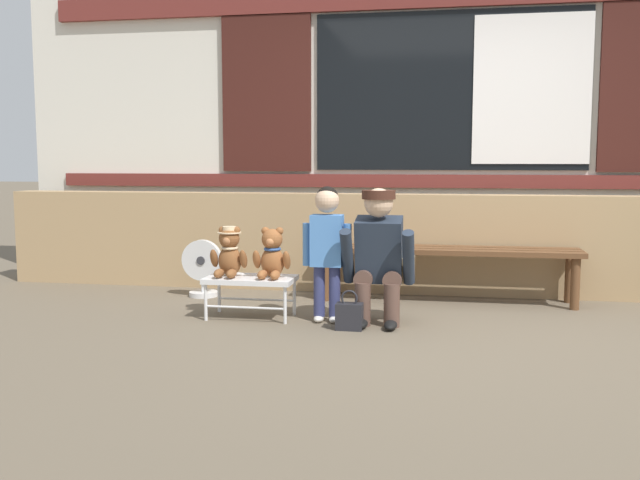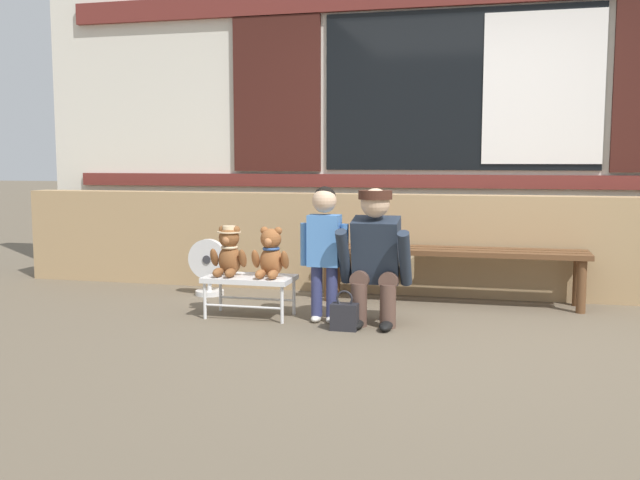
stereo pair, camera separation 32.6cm
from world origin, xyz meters
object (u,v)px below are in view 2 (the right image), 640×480
Objects in this scene: wooden_bench_long at (451,257)px; adult_crouching at (377,256)px; child_standing at (324,239)px; teddy_bear_with_hat at (229,252)px; floor_fan at (209,267)px; small_display_bench at (250,281)px; handbag_on_ground at (344,316)px; teddy_bear_plain at (271,254)px.

wooden_bench_long is 2.21× the size of adult_crouching.
child_standing is at bearing -178.02° from adult_crouching.
wooden_bench_long is 2.19× the size of child_standing.
teddy_bear_with_hat is 0.87m from floor_fan.
teddy_bear_with_hat is at bearing 179.23° from small_display_bench.
child_standing reaches higher than adult_crouching.
small_display_bench is at bearing -0.77° from teddy_bear_with_hat.
small_display_bench is (-1.39, -0.85, -0.11)m from wooden_bench_long.
child_standing reaches higher than floor_fan.
handbag_on_ground is at bearing -120.20° from wooden_bench_long.
floor_fan is at bearing 123.18° from teddy_bear_with_hat.
small_display_bench is at bearing -48.68° from floor_fan.
floor_fan is at bearing 137.96° from teddy_bear_plain.
wooden_bench_long reaches higher than small_display_bench.
wooden_bench_long is 2.02m from floor_fan.
teddy_bear_with_hat reaches higher than small_display_bench.
teddy_bear_plain is 0.38× the size of adult_crouching.
child_standing is (0.41, -0.04, 0.13)m from teddy_bear_plain.
small_display_bench is 0.81m from handbag_on_ground.
small_display_bench is 0.65m from child_standing.
teddy_bear_plain is 1.07m from floor_fan.
adult_crouching is at bearing -1.63° from teddy_bear_plain.
floor_fan reaches higher than small_display_bench.
adult_crouching is (-0.45, -0.87, 0.11)m from wooden_bench_long.
wooden_bench_long is 5.78× the size of teddy_bear_with_hat.
small_display_bench is 0.25m from teddy_bear_plain.
teddy_bear_with_hat is 0.38× the size of child_standing.
teddy_bear_plain is (-1.23, -0.85, 0.09)m from wooden_bench_long.
wooden_bench_long is at bearing 34.73° from teddy_bear_plain.
wooden_bench_long is 4.37× the size of floor_fan.
child_standing is 0.39m from adult_crouching.
handbag_on_ground is at bearing -17.40° from small_display_bench.
floor_fan is (-0.46, 0.70, -0.23)m from teddy_bear_with_hat.
small_display_bench is 0.26m from teddy_bear_with_hat.
handbag_on_ground is 1.67m from floor_fan.
teddy_bear_plain is (0.32, -0.00, -0.01)m from teddy_bear_with_hat.
child_standing is 2.00× the size of floor_fan.
child_standing is 0.57m from handbag_on_ground.
teddy_bear_plain is 0.76× the size of floor_fan.
child_standing is (-0.82, -0.89, 0.22)m from wooden_bench_long.
handbag_on_ground is at bearing -34.38° from floor_fan.
teddy_bear_plain reaches higher than floor_fan.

